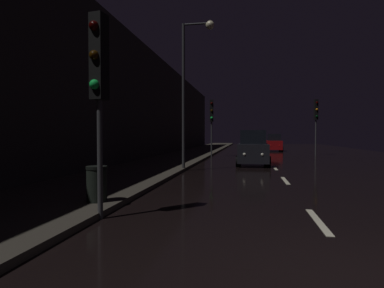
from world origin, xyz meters
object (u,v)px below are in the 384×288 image
traffic_light_near_left (99,72)px  car_approaching_headlights (253,149)px  trash_bin_curbside (97,184)px  car_distant_taillights (274,143)px  traffic_light_far_left (212,115)px  traffic_light_far_right (316,114)px  streetlamp_overhead (192,74)px

traffic_light_near_left → car_approaching_headlights: bearing=174.8°
trash_bin_curbside → car_approaching_headlights: bearing=72.2°
car_approaching_headlights → traffic_light_near_left: bearing=-14.2°
car_distant_taillights → car_approaching_headlights: bearing=171.7°
traffic_light_far_left → traffic_light_near_left: (-0.11, -21.24, -0.32)m
traffic_light_far_right → traffic_light_near_left: (-9.50, -24.90, -0.53)m
streetlamp_overhead → car_approaching_headlights: size_ratio=1.79×
streetlamp_overhead → traffic_light_near_left: bearing=-91.9°
streetlamp_overhead → trash_bin_curbside: (-0.96, -8.84, -4.49)m
trash_bin_curbside → car_approaching_headlights: 13.68m
traffic_light_far_right → car_approaching_headlights: bearing=-41.7°
trash_bin_curbside → traffic_light_far_left: bearing=87.9°
traffic_light_far_left → traffic_light_near_left: traffic_light_far_left is taller
traffic_light_near_left → trash_bin_curbside: (-0.62, 1.10, -2.68)m
trash_bin_curbside → car_distant_taillights: (6.88, 31.35, 0.31)m
car_approaching_headlights → car_distant_taillights: 18.53m
traffic_light_near_left → car_approaching_headlights: traffic_light_near_left is taller
traffic_light_far_left → car_approaching_headlights: traffic_light_far_left is taller
streetlamp_overhead → car_distant_taillights: streetlamp_overhead is taller
trash_bin_curbside → car_approaching_headlights: size_ratio=0.21×
traffic_light_far_right → traffic_light_far_left: 10.08m
traffic_light_far_left → car_distant_taillights: (6.15, 11.21, -2.69)m
car_approaching_headlights → car_distant_taillights: car_approaching_headlights is taller
traffic_light_far_right → trash_bin_curbside: 26.05m
traffic_light_far_right → car_approaching_headlights: 12.62m
traffic_light_near_left → streetlamp_overhead: 10.11m
car_approaching_headlights → traffic_light_far_left: bearing=-154.1°
traffic_light_far_right → traffic_light_far_left: bearing=-81.6°
traffic_light_far_left → trash_bin_curbside: traffic_light_far_left is taller
trash_bin_curbside → traffic_light_far_right: bearing=66.9°
car_approaching_headlights → car_distant_taillights: bearing=171.7°
streetlamp_overhead → car_distant_taillights: bearing=75.3°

